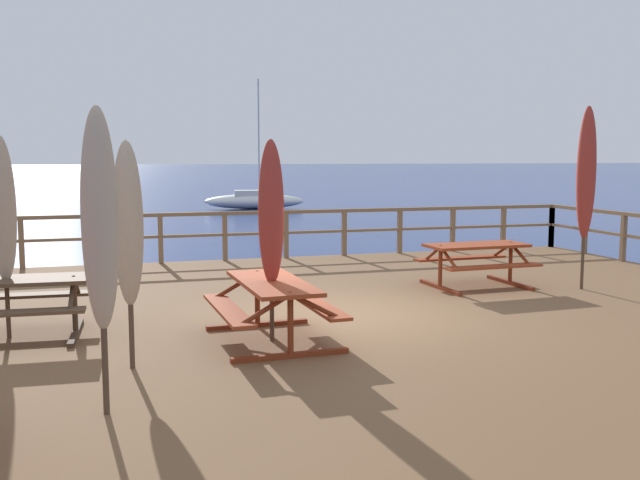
{
  "coord_description": "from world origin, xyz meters",
  "views": [
    {
      "loc": [
        -3.16,
        -9.66,
        3.12
      ],
      "look_at": [
        0.0,
        0.92,
        1.83
      ],
      "focal_mm": 39.95,
      "sensor_mm": 36.0,
      "label": 1
    }
  ],
  "objects_px": {
    "picnic_table_back_right": "(272,297)",
    "picnic_table_mid_centre": "(476,256)",
    "patio_umbrella_tall_back_left": "(128,225)",
    "patio_umbrella_tall_mid_right": "(100,221)",
    "sailboat_distant": "(254,200)",
    "patio_umbrella_short_front": "(271,214)",
    "picnic_table_mid_left": "(12,295)",
    "patio_umbrella_tall_front": "(3,210)",
    "patio_umbrella_short_mid": "(586,174)"
  },
  "relations": [
    {
      "from": "picnic_table_mid_centre",
      "to": "picnic_table_back_right",
      "type": "relative_size",
      "value": 0.92
    },
    {
      "from": "picnic_table_mid_left",
      "to": "patio_umbrella_tall_back_left",
      "type": "relative_size",
      "value": 0.77
    },
    {
      "from": "patio_umbrella_short_front",
      "to": "patio_umbrella_tall_front",
      "type": "relative_size",
      "value": 0.98
    },
    {
      "from": "picnic_table_mid_centre",
      "to": "patio_umbrella_short_mid",
      "type": "bearing_deg",
      "value": -23.79
    },
    {
      "from": "patio_umbrella_short_front",
      "to": "patio_umbrella_short_mid",
      "type": "distance_m",
      "value": 6.26
    },
    {
      "from": "patio_umbrella_short_front",
      "to": "picnic_table_mid_left",
      "type": "bearing_deg",
      "value": 161.16
    },
    {
      "from": "patio_umbrella_tall_front",
      "to": "patio_umbrella_tall_back_left",
      "type": "relative_size",
      "value": 1.04
    },
    {
      "from": "patio_umbrella_tall_mid_right",
      "to": "patio_umbrella_tall_front",
      "type": "relative_size",
      "value": 1.07
    },
    {
      "from": "picnic_table_mid_left",
      "to": "patio_umbrella_short_front",
      "type": "relative_size",
      "value": 0.76
    },
    {
      "from": "patio_umbrella_short_front",
      "to": "sailboat_distant",
      "type": "xyz_separation_m",
      "value": [
        6.55,
        33.75,
        -1.91
      ]
    },
    {
      "from": "sailboat_distant",
      "to": "picnic_table_back_right",
      "type": "bearing_deg",
      "value": -100.97
    },
    {
      "from": "picnic_table_back_right",
      "to": "picnic_table_mid_left",
      "type": "height_order",
      "value": "same"
    },
    {
      "from": "picnic_table_back_right",
      "to": "picnic_table_mid_centre",
      "type": "bearing_deg",
      "value": 31.61
    },
    {
      "from": "picnic_table_mid_left",
      "to": "patio_umbrella_tall_back_left",
      "type": "distance_m",
      "value": 2.47
    },
    {
      "from": "picnic_table_mid_centre",
      "to": "picnic_table_back_right",
      "type": "height_order",
      "value": "same"
    },
    {
      "from": "patio_umbrella_tall_front",
      "to": "patio_umbrella_short_mid",
      "type": "height_order",
      "value": "patio_umbrella_short_mid"
    },
    {
      "from": "picnic_table_mid_centre",
      "to": "patio_umbrella_short_mid",
      "type": "height_order",
      "value": "patio_umbrella_short_mid"
    },
    {
      "from": "patio_umbrella_tall_mid_right",
      "to": "patio_umbrella_short_front",
      "type": "relative_size",
      "value": 1.09
    },
    {
      "from": "picnic_table_mid_left",
      "to": "patio_umbrella_short_mid",
      "type": "relative_size",
      "value": 0.61
    },
    {
      "from": "patio_umbrella_tall_front",
      "to": "patio_umbrella_tall_mid_right",
      "type": "bearing_deg",
      "value": -69.47
    },
    {
      "from": "picnic_table_mid_centre",
      "to": "sailboat_distant",
      "type": "bearing_deg",
      "value": 85.86
    },
    {
      "from": "picnic_table_back_right",
      "to": "patio_umbrella_tall_front",
      "type": "height_order",
      "value": "patio_umbrella_tall_front"
    },
    {
      "from": "patio_umbrella_tall_back_left",
      "to": "patio_umbrella_tall_mid_right",
      "type": "bearing_deg",
      "value": -101.22
    },
    {
      "from": "picnic_table_mid_left",
      "to": "picnic_table_mid_centre",
      "type": "bearing_deg",
      "value": 11.81
    },
    {
      "from": "patio_umbrella_short_front",
      "to": "patio_umbrella_tall_mid_right",
      "type": "bearing_deg",
      "value": -133.85
    },
    {
      "from": "picnic_table_mid_centre",
      "to": "patio_umbrella_tall_mid_right",
      "type": "height_order",
      "value": "patio_umbrella_tall_mid_right"
    },
    {
      "from": "patio_umbrella_tall_mid_right",
      "to": "sailboat_distant",
      "type": "height_order",
      "value": "sailboat_distant"
    },
    {
      "from": "patio_umbrella_short_front",
      "to": "patio_umbrella_tall_front",
      "type": "distance_m",
      "value": 3.37
    },
    {
      "from": "picnic_table_mid_centre",
      "to": "patio_umbrella_tall_front",
      "type": "relative_size",
      "value": 0.72
    },
    {
      "from": "sailboat_distant",
      "to": "patio_umbrella_tall_mid_right",
      "type": "bearing_deg",
      "value": -103.41
    },
    {
      "from": "patio_umbrella_tall_mid_right",
      "to": "picnic_table_mid_centre",
      "type": "bearing_deg",
      "value": 36.71
    },
    {
      "from": "picnic_table_mid_left",
      "to": "patio_umbrella_short_front",
      "type": "distance_m",
      "value": 3.45
    },
    {
      "from": "picnic_table_mid_left",
      "to": "sailboat_distant",
      "type": "distance_m",
      "value": 34.09
    },
    {
      "from": "picnic_table_mid_left",
      "to": "patio_umbrella_tall_front",
      "type": "height_order",
      "value": "patio_umbrella_tall_front"
    },
    {
      "from": "picnic_table_back_right",
      "to": "sailboat_distant",
      "type": "height_order",
      "value": "sailboat_distant"
    },
    {
      "from": "picnic_table_mid_left",
      "to": "patio_umbrella_short_mid",
      "type": "distance_m",
      "value": 9.22
    },
    {
      "from": "picnic_table_mid_centre",
      "to": "patio_umbrella_tall_back_left",
      "type": "bearing_deg",
      "value": -151.1
    },
    {
      "from": "patio_umbrella_tall_mid_right",
      "to": "sailboat_distant",
      "type": "xyz_separation_m",
      "value": [
        8.54,
        35.82,
        -2.06
      ]
    },
    {
      "from": "picnic_table_back_right",
      "to": "patio_umbrella_short_front",
      "type": "bearing_deg",
      "value": 93.12
    },
    {
      "from": "picnic_table_back_right",
      "to": "patio_umbrella_tall_back_left",
      "type": "relative_size",
      "value": 0.81
    },
    {
      "from": "patio_umbrella_tall_mid_right",
      "to": "patio_umbrella_short_front",
      "type": "bearing_deg",
      "value": 46.15
    },
    {
      "from": "picnic_table_back_right",
      "to": "picnic_table_mid_left",
      "type": "relative_size",
      "value": 1.04
    },
    {
      "from": "patio_umbrella_tall_front",
      "to": "sailboat_distant",
      "type": "relative_size",
      "value": 0.33
    },
    {
      "from": "patio_umbrella_tall_back_left",
      "to": "sailboat_distant",
      "type": "xyz_separation_m",
      "value": [
        8.27,
        34.45,
        -1.89
      ]
    },
    {
      "from": "picnic_table_mid_left",
      "to": "patio_umbrella_tall_back_left",
      "type": "height_order",
      "value": "patio_umbrella_tall_back_left"
    },
    {
      "from": "patio_umbrella_tall_back_left",
      "to": "sailboat_distant",
      "type": "relative_size",
      "value": 0.32
    },
    {
      "from": "picnic_table_back_right",
      "to": "picnic_table_mid_left",
      "type": "xyz_separation_m",
      "value": [
        -3.12,
        1.09,
        -0.0
      ]
    },
    {
      "from": "patio_umbrella_short_mid",
      "to": "patio_umbrella_short_front",
      "type": "bearing_deg",
      "value": -162.46
    },
    {
      "from": "picnic_table_mid_left",
      "to": "patio_umbrella_tall_back_left",
      "type": "xyz_separation_m",
      "value": [
        1.4,
        -1.77,
        1.01
      ]
    },
    {
      "from": "patio_umbrella_short_mid",
      "to": "sailboat_distant",
      "type": "bearing_deg",
      "value": 88.93
    }
  ]
}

